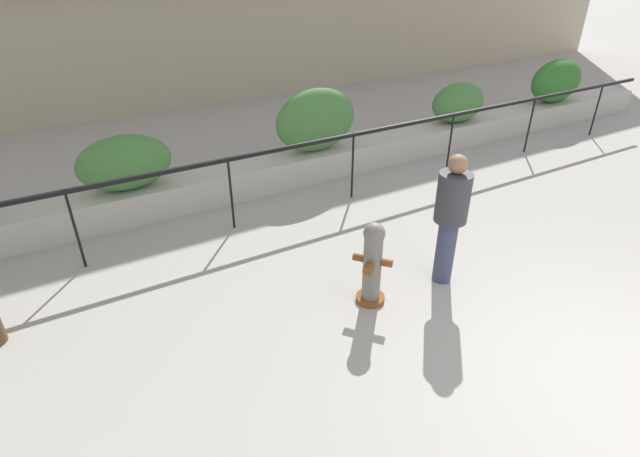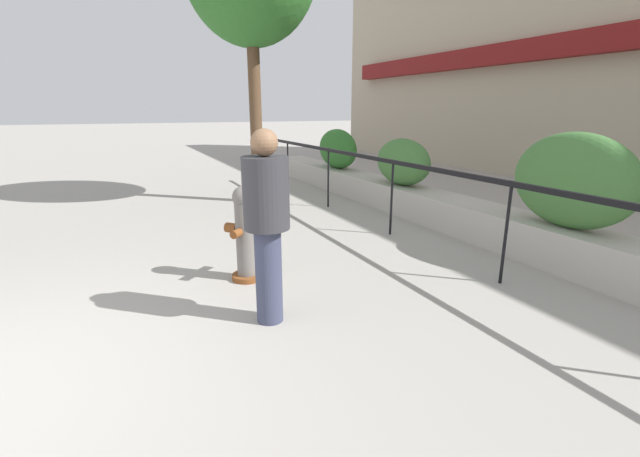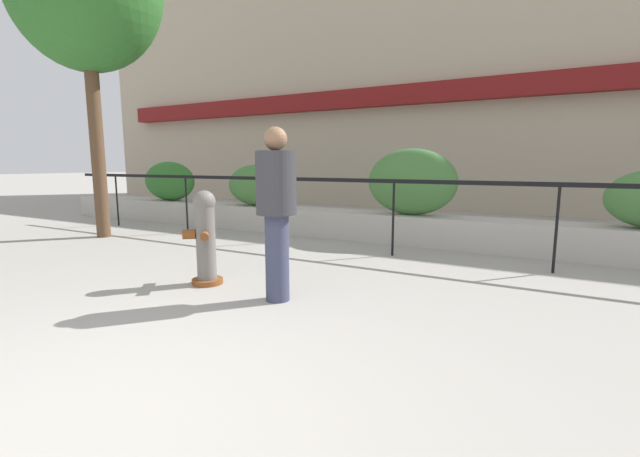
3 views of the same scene
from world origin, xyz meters
The scene contains 7 objects.
planter_wall_low centered at (0.00, 6.00, 0.25)m, with size 18.00×0.70×0.50m, color #B7B2A8.
fence_railing_segment centered at (0.00, 4.90, 1.02)m, with size 15.00×0.05×1.15m.
hedge_bush_0 centered at (-5.99, 6.00, 0.96)m, with size 1.55×0.58×0.92m, color #2D6B28.
hedge_bush_1 centered at (-3.39, 6.00, 0.93)m, with size 1.40×0.64×0.85m, color #427538.
hedge_bush_2 centered at (-0.08, 6.00, 1.06)m, with size 1.57×0.56×1.13m, color #427538.
fire_hydrant centered at (-1.35, 2.38, 0.55)m, with size 0.50×0.50×1.08m.
pedestrian centered at (-0.29, 2.29, 0.99)m, with size 0.56×0.56×1.73m.
Camera 2 is at (3.13, 1.16, 1.88)m, focal length 24.00 mm.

